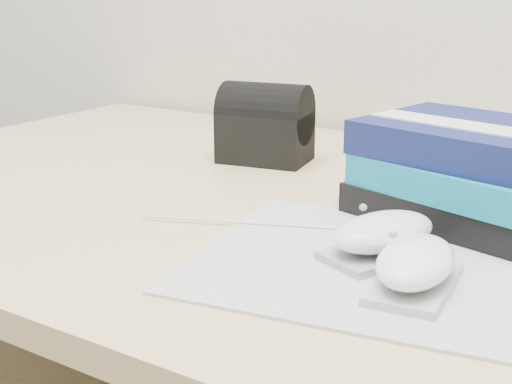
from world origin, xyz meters
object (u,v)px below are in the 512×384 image
Objects in this scene: mouse_front at (415,265)px; book_stack at (470,173)px; desk at (405,373)px; pouch at (265,124)px; mouse_rear at (383,235)px.

mouse_front is 0.22m from book_stack.
desk is 11.38× the size of pouch.
mouse_front is at bearing -42.40° from pouch.
pouch is at bearing 162.45° from book_stack.
book_stack reaches higher than mouse_rear.
pouch reaches higher than desk.
mouse_rear is 0.40m from pouch.
mouse_front is (0.09, -0.25, 0.26)m from desk.
desk is 12.00× the size of mouse_rear.
mouse_front is at bearing -70.26° from desk.
mouse_rear is 0.17m from book_stack.
book_stack is 1.88× the size of pouch.
mouse_rear is (0.04, -0.19, 0.26)m from desk.
book_stack is (0.03, 0.16, 0.03)m from mouse_rear.
book_stack is (0.07, -0.03, 0.29)m from desk.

